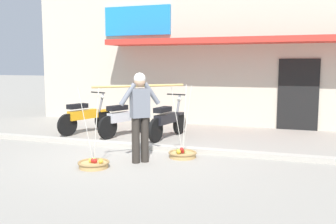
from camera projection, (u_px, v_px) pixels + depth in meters
ground_plane at (131, 156)px, 7.83m from camera, size 90.00×90.00×0.00m
sidewalk_curb at (144, 146)px, 8.48m from camera, size 20.00×0.24×0.10m
fruit_vendor at (140, 111)px, 7.18m from camera, size 1.33×1.28×1.70m
fruit_basket_left_side at (94, 163)px, 6.92m from camera, size 0.57×0.57×1.45m
fruit_basket_right_side at (182, 154)px, 7.67m from camera, size 0.57×0.57×1.45m
motorcycle_nearest_shop at (85, 116)px, 10.35m from camera, size 0.75×1.74×1.09m
motorcycle_second_in_row at (124, 118)px, 9.95m from camera, size 0.76×1.74×1.09m
motorcycle_third_in_row at (167, 120)px, 9.61m from camera, size 0.55×1.81×1.09m
storefront_building at (242, 57)px, 13.64m from camera, size 13.00×6.00×4.20m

